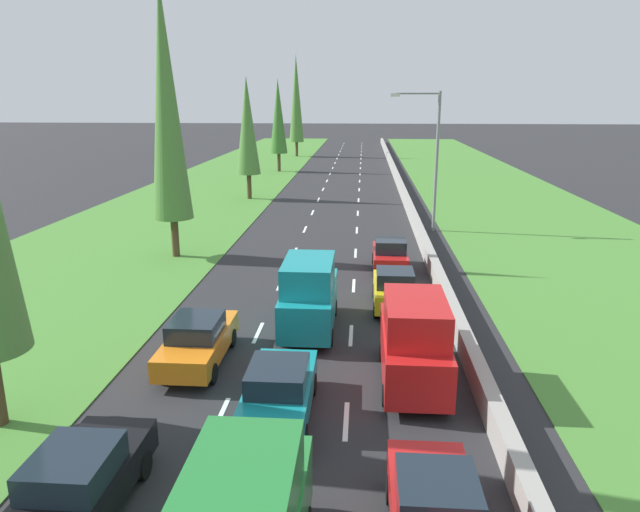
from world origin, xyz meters
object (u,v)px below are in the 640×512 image
(teal_sedan_centre_lane, at_px, (279,392))
(poplar_tree_second, at_px, (166,102))
(orange_sedan_left_lane, at_px, (198,340))
(street_light_mast, at_px, (432,152))
(red_hatchback_right_lane, at_px, (434,511))
(poplar_tree_fourth, at_px, (278,117))
(poplar_tree_third, at_px, (247,126))
(red_van_right_lane, at_px, (414,341))
(black_sedan_left_lane, at_px, (78,485))
(yellow_hatchback_right_lane, at_px, (394,289))
(teal_van_centre_lane, at_px, (309,295))
(poplar_tree_fifth, at_px, (296,99))
(red_hatchback_right_lane_fourth, at_px, (390,255))

(teal_sedan_centre_lane, relative_size, poplar_tree_second, 0.31)
(orange_sedan_left_lane, distance_m, street_light_mast, 23.46)
(red_hatchback_right_lane, distance_m, poplar_tree_fourth, 61.72)
(teal_sedan_centre_lane, distance_m, poplar_tree_third, 37.12)
(red_van_right_lane, distance_m, poplar_tree_third, 35.83)
(red_hatchback_right_lane, xyz_separation_m, black_sedan_left_lane, (-7.28, 0.29, -0.02))
(poplar_tree_third, xyz_separation_m, poplar_tree_fourth, (-0.21, 19.91, 0.18))
(poplar_tree_third, bearing_deg, teal_sedan_centre_lane, -77.89)
(teal_sedan_centre_lane, height_order, poplar_tree_third, poplar_tree_third)
(poplar_tree_fourth, bearing_deg, black_sedan_left_lane, -85.88)
(street_light_mast, bearing_deg, yellow_hatchback_right_lane, -101.21)
(black_sedan_left_lane, height_order, poplar_tree_third, poplar_tree_third)
(teal_van_centre_lane, xyz_separation_m, street_light_mast, (6.32, 17.73, 3.83))
(red_van_right_lane, relative_size, poplar_tree_third, 0.47)
(poplar_tree_fifth, bearing_deg, red_hatchback_right_lane_fourth, -79.16)
(poplar_tree_fourth, xyz_separation_m, poplar_tree_fifth, (0.02, 18.89, 2.02))
(orange_sedan_left_lane, distance_m, poplar_tree_fourth, 53.06)
(orange_sedan_left_lane, bearing_deg, red_hatchback_right_lane, -48.73)
(teal_sedan_centre_lane, relative_size, poplar_tree_fourth, 0.42)
(red_van_right_lane, height_order, teal_sedan_centre_lane, red_van_right_lane)
(teal_sedan_centre_lane, relative_size, red_hatchback_right_lane_fourth, 1.15)
(black_sedan_left_lane, xyz_separation_m, street_light_mast, (10.16, 28.41, 4.42))
(yellow_hatchback_right_lane, relative_size, street_light_mast, 0.43)
(teal_sedan_centre_lane, bearing_deg, red_hatchback_right_lane, -50.94)
(red_hatchback_right_lane, distance_m, red_van_right_lane, 6.91)
(poplar_tree_fourth, bearing_deg, teal_van_centre_lane, -80.62)
(black_sedan_left_lane, distance_m, poplar_tree_fourth, 60.49)
(teal_sedan_centre_lane, height_order, poplar_tree_fourth, poplar_tree_fourth)
(yellow_hatchback_right_lane, height_order, teal_sedan_centre_lane, yellow_hatchback_right_lane)
(teal_sedan_centre_lane, height_order, poplar_tree_fifth, poplar_tree_fifth)
(poplar_tree_third, bearing_deg, yellow_hatchback_right_lane, -67.19)
(orange_sedan_left_lane, distance_m, red_hatchback_right_lane_fourth, 13.16)
(poplar_tree_third, bearing_deg, red_hatchback_right_lane_fourth, -62.05)
(red_hatchback_right_lane_fourth, xyz_separation_m, street_light_mast, (2.94, 9.61, 4.40))
(orange_sedan_left_lane, relative_size, yellow_hatchback_right_lane, 1.15)
(orange_sedan_left_lane, bearing_deg, teal_van_centre_lane, 42.71)
(orange_sedan_left_lane, bearing_deg, teal_sedan_centre_lane, -45.89)
(red_hatchback_right_lane, bearing_deg, street_light_mast, 84.27)
(red_hatchback_right_lane_fourth, relative_size, poplar_tree_third, 0.37)
(poplar_tree_fourth, height_order, street_light_mast, poplar_tree_fourth)
(poplar_tree_second, bearing_deg, poplar_tree_third, 88.74)
(red_van_right_lane, bearing_deg, teal_sedan_centre_lane, -148.69)
(black_sedan_left_lane, distance_m, poplar_tree_third, 40.74)
(poplar_tree_fourth, bearing_deg, poplar_tree_third, -89.41)
(yellow_hatchback_right_lane, bearing_deg, teal_sedan_centre_lane, -111.55)
(orange_sedan_left_lane, relative_size, poplar_tree_third, 0.43)
(red_van_right_lane, relative_size, red_hatchback_right_lane_fourth, 1.26)
(black_sedan_left_lane, relative_size, poplar_tree_third, 0.43)
(red_van_right_lane, xyz_separation_m, red_hatchback_right_lane_fourth, (-0.20, 12.20, -0.56))
(poplar_tree_fourth, bearing_deg, teal_sedan_centre_lane, -81.93)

